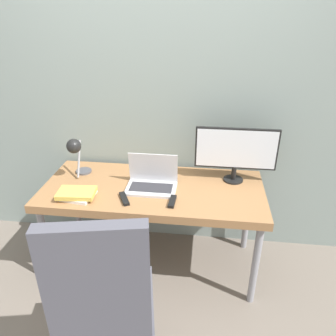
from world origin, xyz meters
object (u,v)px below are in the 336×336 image
desk_lamp (76,151)px  office_chair (104,302)px  book_stack (77,194)px  monitor (236,151)px  game_controller (75,192)px  laptop (152,181)px

desk_lamp → office_chair: size_ratio=0.28×
book_stack → desk_lamp: bearing=108.1°
desk_lamp → book_stack: desk_lamp is taller
monitor → desk_lamp: size_ratio=1.81×
office_chair → game_controller: 0.92m
monitor → office_chair: size_ratio=0.51×
monitor → office_chair: bearing=-120.2°
laptop → game_controller: (-0.52, -0.17, -0.03)m
monitor → desk_lamp: 1.18m
desk_lamp → book_stack: (0.09, -0.27, -0.20)m
laptop → monitor: monitor is taller
laptop → office_chair: 0.98m
monitor → book_stack: 1.17m
game_controller → book_stack: bearing=-43.7°
office_chair → book_stack: bearing=118.5°
monitor → game_controller: 1.19m
monitor → game_controller: (-1.12, -0.36, -0.22)m
laptop → game_controller: 0.55m
office_chair → game_controller: bearing=119.2°
laptop → game_controller: size_ratio=2.31×
desk_lamp → book_stack: 0.35m
desk_lamp → office_chair: office_chair is taller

